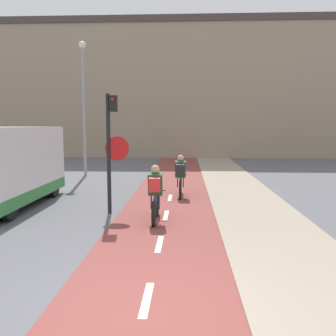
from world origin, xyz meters
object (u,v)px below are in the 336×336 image
object	(u,v)px
traffic_light_pole	(111,140)
cyclist_near	(155,195)
street_lamp_far	(84,94)
cyclist_far	(180,177)
van	(3,168)

from	to	relation	value
traffic_light_pole	cyclist_near	distance (m)	2.08
street_lamp_far	cyclist_far	size ratio (longest dim) A/B	4.06
traffic_light_pole	street_lamp_far	size ratio (longest dim) A/B	0.52
van	street_lamp_far	bearing A→B (deg)	85.74
traffic_light_pole	street_lamp_far	distance (m)	8.56
cyclist_near	cyclist_far	bearing A→B (deg)	80.28
traffic_light_pole	street_lamp_far	xyz separation A→B (m)	(-2.90, 7.83, 1.91)
traffic_light_pole	street_lamp_far	world-z (taller)	street_lamp_far
cyclist_near	street_lamp_far	bearing A→B (deg)	115.66
street_lamp_far	cyclist_near	world-z (taller)	street_lamp_far
cyclist_far	van	world-z (taller)	van
cyclist_near	van	distance (m)	5.01
cyclist_far	van	bearing A→B (deg)	-160.93
cyclist_far	van	distance (m)	5.65
street_lamp_far	cyclist_far	world-z (taller)	street_lamp_far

